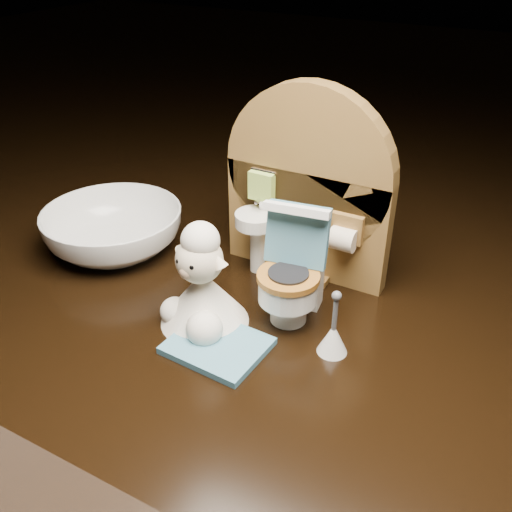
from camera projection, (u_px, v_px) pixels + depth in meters
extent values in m
cube|color=black|center=(266.00, 364.00, 0.44)|extent=(2.50, 2.50, 0.10)
cube|color=brown|center=(306.00, 223.00, 0.44)|extent=(0.13, 0.02, 0.09)
cylinder|color=brown|center=(309.00, 170.00, 0.42)|extent=(0.13, 0.02, 0.13)
cube|color=brown|center=(304.00, 267.00, 0.46)|extent=(0.05, 0.04, 0.01)
cylinder|color=white|center=(258.00, 246.00, 0.45)|extent=(0.01, 0.01, 0.04)
cylinder|color=white|center=(256.00, 219.00, 0.43)|extent=(0.03, 0.03, 0.01)
cylinder|color=silver|center=(261.00, 203.00, 0.44)|extent=(0.00, 0.00, 0.01)
cube|color=#A1C64D|center=(262.00, 186.00, 0.43)|extent=(0.02, 0.01, 0.02)
cube|color=brown|center=(347.00, 228.00, 0.41)|extent=(0.02, 0.01, 0.02)
cylinder|color=beige|center=(343.00, 239.00, 0.41)|extent=(0.02, 0.02, 0.02)
cylinder|color=white|center=(288.00, 308.00, 0.40)|extent=(0.03, 0.03, 0.02)
cylinder|color=white|center=(288.00, 289.00, 0.39)|extent=(0.04, 0.04, 0.02)
cylinder|color=#9B5D1E|center=(288.00, 277.00, 0.38)|extent=(0.04, 0.04, 0.00)
cube|color=white|center=(299.00, 273.00, 0.41)|extent=(0.04, 0.02, 0.05)
cube|color=teal|center=(297.00, 235.00, 0.38)|extent=(0.04, 0.02, 0.04)
cube|color=white|center=(297.00, 210.00, 0.37)|extent=(0.05, 0.01, 0.01)
cylinder|color=#8EB333|center=(314.00, 236.00, 0.39)|extent=(0.01, 0.01, 0.01)
cube|color=teal|center=(218.00, 346.00, 0.38)|extent=(0.06, 0.05, 0.00)
cone|color=white|center=(333.00, 338.00, 0.37)|extent=(0.02, 0.02, 0.02)
cylinder|color=#59595B|center=(335.00, 313.00, 0.36)|extent=(0.00, 0.00, 0.03)
sphere|color=#59595B|center=(337.00, 296.00, 0.35)|extent=(0.01, 0.01, 0.01)
cone|color=white|center=(204.00, 297.00, 0.39)|extent=(0.06, 0.06, 0.04)
sphere|color=white|center=(204.00, 329.00, 0.38)|extent=(0.02, 0.02, 0.02)
sphere|color=white|center=(175.00, 311.00, 0.40)|extent=(0.02, 0.02, 0.02)
sphere|color=beige|center=(199.00, 260.00, 0.37)|extent=(0.03, 0.03, 0.03)
sphere|color=tan|center=(188.00, 271.00, 0.37)|extent=(0.01, 0.01, 0.01)
sphere|color=white|center=(200.00, 241.00, 0.37)|extent=(0.03, 0.03, 0.03)
cone|color=beige|center=(185.00, 246.00, 0.38)|extent=(0.02, 0.01, 0.01)
cone|color=beige|center=(218.00, 260.00, 0.37)|extent=(0.02, 0.01, 0.01)
sphere|color=black|center=(179.00, 261.00, 0.37)|extent=(0.00, 0.00, 0.00)
sphere|color=black|center=(192.00, 267.00, 0.36)|extent=(0.00, 0.00, 0.00)
imported|color=white|center=(113.00, 230.00, 0.48)|extent=(0.13, 0.13, 0.04)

